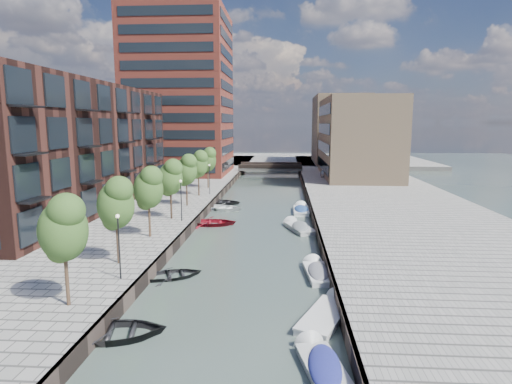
# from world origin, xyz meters

# --- Properties ---
(water) EXTENTS (300.00, 300.00, 0.00)m
(water) POSITION_xyz_m (0.00, 40.00, 0.00)
(water) COLOR #38473F
(water) RESTS_ON ground
(quay_left) EXTENTS (60.00, 140.00, 1.00)m
(quay_left) POSITION_xyz_m (-36.00, 40.00, 0.50)
(quay_left) COLOR gray
(quay_left) RESTS_ON ground
(quay_right) EXTENTS (20.00, 140.00, 1.00)m
(quay_right) POSITION_xyz_m (16.00, 40.00, 0.50)
(quay_right) COLOR gray
(quay_right) RESTS_ON ground
(quay_wall_left) EXTENTS (0.25, 140.00, 1.00)m
(quay_wall_left) POSITION_xyz_m (-6.10, 40.00, 0.50)
(quay_wall_left) COLOR #332823
(quay_wall_left) RESTS_ON ground
(quay_wall_right) EXTENTS (0.25, 140.00, 1.00)m
(quay_wall_right) POSITION_xyz_m (6.10, 40.00, 0.50)
(quay_wall_right) COLOR #332823
(quay_wall_right) RESTS_ON ground
(far_closure) EXTENTS (80.00, 40.00, 1.00)m
(far_closure) POSITION_xyz_m (0.00, 100.00, 0.50)
(far_closure) COLOR gray
(far_closure) RESTS_ON ground
(apartment_block) EXTENTS (8.00, 38.00, 14.00)m
(apartment_block) POSITION_xyz_m (-20.00, 30.00, 8.00)
(apartment_block) COLOR black
(apartment_block) RESTS_ON quay_left
(tower) EXTENTS (18.00, 18.00, 30.00)m
(tower) POSITION_xyz_m (-17.00, 65.00, 16.00)
(tower) COLOR #95382B
(tower) RESTS_ON quay_left
(tan_block_near) EXTENTS (12.00, 25.00, 14.00)m
(tan_block_near) POSITION_xyz_m (16.00, 62.00, 8.00)
(tan_block_near) COLOR tan
(tan_block_near) RESTS_ON quay_right
(tan_block_far) EXTENTS (12.00, 20.00, 16.00)m
(tan_block_far) POSITION_xyz_m (16.00, 88.00, 9.00)
(tan_block_far) COLOR tan
(tan_block_far) RESTS_ON quay_right
(bridge) EXTENTS (13.00, 6.00, 1.30)m
(bridge) POSITION_xyz_m (0.00, 72.00, 1.39)
(bridge) COLOR gray
(bridge) RESTS_ON ground
(tree_0) EXTENTS (2.50, 2.50, 5.95)m
(tree_0) POSITION_xyz_m (-8.50, 4.00, 5.31)
(tree_0) COLOR #382619
(tree_0) RESTS_ON quay_left
(tree_1) EXTENTS (2.50, 2.50, 5.95)m
(tree_1) POSITION_xyz_m (-8.50, 11.00, 5.31)
(tree_1) COLOR #382619
(tree_1) RESTS_ON quay_left
(tree_2) EXTENTS (2.50, 2.50, 5.95)m
(tree_2) POSITION_xyz_m (-8.50, 18.00, 5.31)
(tree_2) COLOR #382619
(tree_2) RESTS_ON quay_left
(tree_3) EXTENTS (2.50, 2.50, 5.95)m
(tree_3) POSITION_xyz_m (-8.50, 25.00, 5.31)
(tree_3) COLOR #382619
(tree_3) RESTS_ON quay_left
(tree_4) EXTENTS (2.50, 2.50, 5.95)m
(tree_4) POSITION_xyz_m (-8.50, 32.00, 5.31)
(tree_4) COLOR #382619
(tree_4) RESTS_ON quay_left
(tree_5) EXTENTS (2.50, 2.50, 5.95)m
(tree_5) POSITION_xyz_m (-8.50, 39.00, 5.31)
(tree_5) COLOR #382619
(tree_5) RESTS_ON quay_left
(tree_6) EXTENTS (2.50, 2.50, 5.95)m
(tree_6) POSITION_xyz_m (-8.50, 46.00, 5.31)
(tree_6) COLOR #382619
(tree_6) RESTS_ON quay_left
(lamp_0) EXTENTS (0.24, 0.24, 4.12)m
(lamp_0) POSITION_xyz_m (-7.20, 8.00, 3.51)
(lamp_0) COLOR black
(lamp_0) RESTS_ON quay_left
(lamp_1) EXTENTS (0.24, 0.24, 4.12)m
(lamp_1) POSITION_xyz_m (-7.20, 24.00, 3.51)
(lamp_1) COLOR black
(lamp_1) RESTS_ON quay_left
(lamp_2) EXTENTS (0.24, 0.24, 4.12)m
(lamp_2) POSITION_xyz_m (-7.20, 40.00, 3.51)
(lamp_2) COLOR black
(lamp_2) RESTS_ON quay_left
(sloop_0) EXTENTS (5.73, 4.62, 1.05)m
(sloop_0) POSITION_xyz_m (-5.40, 2.57, 0.00)
(sloop_0) COLOR black
(sloop_0) RESTS_ON ground
(sloop_1) EXTENTS (4.91, 4.31, 0.84)m
(sloop_1) POSITION_xyz_m (-4.70, 11.07, 0.00)
(sloop_1) COLOR black
(sloop_1) RESTS_ON ground
(sloop_2) EXTENTS (5.33, 3.98, 1.05)m
(sloop_2) POSITION_xyz_m (-4.59, 26.53, 0.00)
(sloop_2) COLOR maroon
(sloop_2) RESTS_ON ground
(sloop_3) EXTENTS (6.06, 5.21, 1.06)m
(sloop_3) POSITION_xyz_m (-4.64, 34.47, 0.00)
(sloop_3) COLOR white
(sloop_3) RESTS_ON ground
(sloop_4) EXTENTS (5.15, 3.88, 1.01)m
(sloop_4) POSITION_xyz_m (-5.25, 38.37, 0.00)
(sloop_4) COLOR black
(sloop_4) RESTS_ON ground
(motorboat_0) EXTENTS (2.49, 4.71, 1.49)m
(motorboat_0) POSITION_xyz_m (4.67, 0.42, 0.18)
(motorboat_0) COLOR #B9B9B7
(motorboat_0) RESTS_ON ground
(motorboat_1) EXTENTS (2.07, 4.80, 1.55)m
(motorboat_1) POSITION_xyz_m (5.35, 12.34, 0.19)
(motorboat_1) COLOR silver
(motorboat_1) RESTS_ON ground
(motorboat_2) EXTENTS (3.69, 5.47, 1.73)m
(motorboat_2) POSITION_xyz_m (5.51, 5.74, 0.10)
(motorboat_2) COLOR silver
(motorboat_2) RESTS_ON ground
(motorboat_3) EXTENTS (1.87, 5.20, 1.72)m
(motorboat_3) POSITION_xyz_m (5.00, 33.99, 0.21)
(motorboat_3) COLOR white
(motorboat_3) RESTS_ON ground
(motorboat_4) EXTENTS (3.36, 5.34, 1.68)m
(motorboat_4) POSITION_xyz_m (4.40, 25.23, 0.20)
(motorboat_4) COLOR #B4B4B2
(motorboat_4) RESTS_ON ground
(car) EXTENTS (1.73, 3.92, 1.31)m
(car) POSITION_xyz_m (10.23, 60.55, 1.66)
(car) COLOR #A4A8A9
(car) RESTS_ON quay_right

